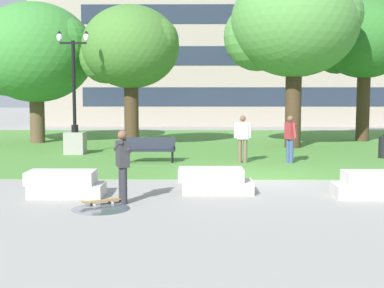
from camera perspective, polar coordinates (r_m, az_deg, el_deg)
ground_plane at (r=15.90m, az=7.44°, el=-3.82°), size 140.00×140.00×0.00m
grass_lawn at (r=25.77m, az=4.80°, el=-0.15°), size 40.00×20.00×0.02m
concrete_block_center at (r=13.64m, az=-13.43°, el=-4.19°), size 1.87×0.90×0.64m
concrete_block_left at (r=13.74m, az=2.42°, el=-3.97°), size 1.90×0.90×0.64m
concrete_block_right at (r=13.91m, az=18.85°, el=-4.15°), size 1.90×0.90×0.64m
person_skateboarder at (r=12.46m, az=-7.41°, el=-1.89°), size 0.49×0.57×1.71m
skateboard at (r=12.55m, az=-9.59°, el=-6.00°), size 0.98×0.69×0.14m
puddle at (r=12.10m, az=-9.69°, el=-6.83°), size 1.30×1.30×0.01m
park_bench_near_right at (r=19.55m, az=-4.44°, el=-0.43°), size 1.81×0.55×0.90m
lamp_post_left at (r=22.59m, az=-12.39°, el=1.55°), size 1.32×0.80×5.04m
tree_far_left at (r=25.14m, az=10.72°, el=12.42°), size 6.07×5.78×8.14m
tree_near_right at (r=24.98m, az=-6.68°, el=10.07°), size 4.67×4.45×6.50m
tree_far_right at (r=29.28m, az=17.85°, el=10.46°), size 4.96×4.72×7.27m
tree_near_left at (r=28.10m, az=-16.49°, el=9.19°), size 6.10×5.81×6.98m
person_bystander_near_lawn at (r=19.39m, az=5.42°, el=0.83°), size 0.63×0.26×1.71m
person_bystander_far_lawn at (r=19.62m, az=10.42°, el=0.82°), size 0.39×0.84×1.71m
building_facade_distant at (r=40.44m, az=5.45°, el=11.69°), size 31.59×1.03×13.79m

